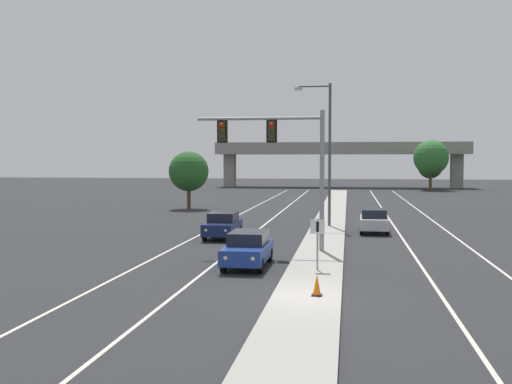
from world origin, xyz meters
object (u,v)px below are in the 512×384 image
overhead_signal_mast (282,151)px  tree_far_right_a (430,166)px  median_sign_post (318,236)px  car_receding_silver (374,220)px  car_oncoming_navy (223,225)px  tree_far_left_a (189,171)px  car_oncoming_blue (248,249)px  tree_far_right_c (431,158)px  traffic_cone_median_nose (317,285)px  street_lamp_median (327,146)px

overhead_signal_mast → tree_far_right_a: bearing=76.8°
median_sign_post → car_receding_silver: size_ratio=0.49×
overhead_signal_mast → car_oncoming_navy: 8.14m
tree_far_left_a → car_oncoming_blue: bearing=-70.7°
median_sign_post → tree_far_right_c: (13.81, 72.03, 3.48)m
overhead_signal_mast → traffic_cone_median_nose: 11.87m
car_oncoming_blue → tree_far_right_c: (17.01, 70.79, 4.25)m
overhead_signal_mast → tree_far_left_a: 29.17m
tree_far_right_c → tree_far_left_a: bearing=-125.0°
street_lamp_median → tree_far_left_a: 20.16m
car_oncoming_navy → tree_far_right_c: (20.16, 61.06, 4.25)m
car_oncoming_blue → car_oncoming_navy: (-3.15, 9.73, 0.00)m
car_oncoming_navy → car_oncoming_blue: bearing=-72.1°
overhead_signal_mast → tree_far_left_a: overhead_signal_mast is taller
car_oncoming_navy → car_receding_silver: size_ratio=1.00×
traffic_cone_median_nose → tree_far_left_a: bearing=111.0°
traffic_cone_median_nose → tree_far_left_a: size_ratio=0.13×
overhead_signal_mast → tree_far_right_a: (16.16, 69.00, -1.59)m
car_oncoming_navy → tree_far_left_a: 22.77m
tree_far_right_c → car_oncoming_blue: bearing=-103.5°
car_oncoming_navy → tree_far_right_c: tree_far_right_c is taller
car_receding_silver → traffic_cone_median_nose: bearing=-97.7°
overhead_signal_mast → median_sign_post: overhead_signal_mast is taller
car_oncoming_navy → overhead_signal_mast: bearing=-51.5°
overhead_signal_mast → tree_far_right_c: bearing=76.5°
street_lamp_median → car_oncoming_navy: bearing=-132.3°
overhead_signal_mast → car_receding_silver: 11.75m
car_oncoming_blue → traffic_cone_median_nose: 7.10m
traffic_cone_median_nose → street_lamp_median: bearing=91.2°
street_lamp_median → car_oncoming_blue: (-2.93, -16.42, -4.97)m
tree_far_left_a → tree_far_right_c: 48.63m
traffic_cone_median_nose → tree_far_right_c: tree_far_right_c is taller
car_oncoming_navy → tree_far_left_a: (-7.71, 21.23, 2.83)m
overhead_signal_mast → tree_far_right_c: 68.27m
traffic_cone_median_nose → tree_far_right_c: bearing=80.0°
car_oncoming_blue → tree_far_right_a: bearing=76.8°
overhead_signal_mast → tree_far_right_a: size_ratio=1.27×
car_oncoming_navy → tree_far_right_a: bearing=72.2°
tree_far_right_c → car_receding_silver: bearing=-100.8°
median_sign_post → car_oncoming_navy: bearing=120.0°
overhead_signal_mast → traffic_cone_median_nose: size_ratio=9.73×
traffic_cone_median_nose → tree_far_left_a: tree_far_left_a is taller
car_oncoming_blue → traffic_cone_median_nose: (3.42, -6.21, -0.31)m
traffic_cone_median_nose → car_oncoming_navy: bearing=112.4°
median_sign_post → tree_far_right_a: (14.05, 74.65, 2.10)m
car_receding_silver → tree_far_right_a: tree_far_right_a is taller
car_oncoming_navy → tree_far_left_a: tree_far_left_a is taller
car_receding_silver → tree_far_left_a: (-17.03, 16.96, 2.83)m
car_oncoming_navy → tree_far_right_c: size_ratio=0.58×
car_receding_silver → overhead_signal_mast: bearing=-117.9°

